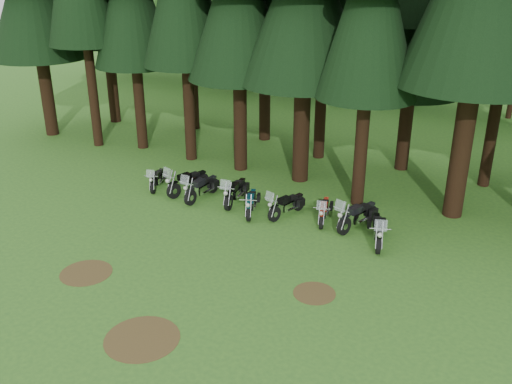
# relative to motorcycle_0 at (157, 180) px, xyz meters

# --- Properties ---
(ground) EXTENTS (120.00, 120.00, 0.00)m
(ground) POSITION_rel_motorcycle_0_xyz_m (5.44, -5.37, -0.42)
(ground) COLOR #326824
(ground) RESTS_ON ground
(decid_0) EXTENTS (8.00, 7.78, 10.00)m
(decid_0) POSITION_rel_motorcycle_0_xyz_m (-16.66, 19.89, 5.48)
(decid_0) COLOR black
(decid_0) RESTS_ON ground
(decid_1) EXTENTS (7.91, 7.69, 9.88)m
(decid_1) POSITION_rel_motorcycle_0_xyz_m (-10.55, 20.40, 5.41)
(decid_1) COLOR black
(decid_1) RESTS_ON ground
(decid_2) EXTENTS (6.72, 6.53, 8.40)m
(decid_2) POSITION_rel_motorcycle_0_xyz_m (-5.00, 19.41, 4.54)
(decid_2) COLOR black
(decid_2) RESTS_ON ground
(decid_3) EXTENTS (6.12, 5.95, 7.65)m
(decid_3) POSITION_rel_motorcycle_0_xyz_m (0.73, 19.76, 4.09)
(decid_3) COLOR black
(decid_3) RESTS_ON ground
(decid_4) EXTENTS (5.93, 5.76, 7.41)m
(decid_4) POSITION_rel_motorcycle_0_xyz_m (7.02, 20.95, 3.95)
(decid_4) COLOR black
(decid_4) RESTS_ON ground
(dirt_patch_0) EXTENTS (1.80, 1.80, 0.01)m
(dirt_patch_0) POSITION_rel_motorcycle_0_xyz_m (2.44, -7.37, -0.41)
(dirt_patch_0) COLOR #4C3D1E
(dirt_patch_0) RESTS_ON ground
(dirt_patch_1) EXTENTS (1.40, 1.40, 0.01)m
(dirt_patch_1) POSITION_rel_motorcycle_0_xyz_m (9.94, -4.87, -0.41)
(dirt_patch_1) COLOR #4C3D1E
(dirt_patch_1) RESTS_ON ground
(dirt_patch_2) EXTENTS (2.20, 2.20, 0.01)m
(dirt_patch_2) POSITION_rel_motorcycle_0_xyz_m (6.44, -9.37, -0.41)
(dirt_patch_2) COLOR #4C3D1E
(dirt_patch_2) RESTS_ON ground
(motorcycle_0) EXTENTS (0.93, 1.94, 1.25)m
(motorcycle_0) POSITION_rel_motorcycle_0_xyz_m (0.00, 0.00, 0.00)
(motorcycle_0) COLOR black
(motorcycle_0) RESTS_ON ground
(motorcycle_1) EXTENTS (0.96, 2.44, 1.55)m
(motorcycle_1) POSITION_rel_motorcycle_0_xyz_m (1.62, 0.16, 0.10)
(motorcycle_1) COLOR black
(motorcycle_1) RESTS_ON ground
(motorcycle_2) EXTENTS (0.53, 2.40, 1.51)m
(motorcycle_2) POSITION_rel_motorcycle_0_xyz_m (2.54, -0.10, 0.08)
(motorcycle_2) COLOR black
(motorcycle_2) RESTS_ON ground
(motorcycle_3) EXTENTS (0.65, 2.41, 1.51)m
(motorcycle_3) POSITION_rel_motorcycle_0_xyz_m (4.09, 0.21, 0.09)
(motorcycle_3) COLOR black
(motorcycle_3) RESTS_ON ground
(motorcycle_4) EXTENTS (0.91, 2.07, 0.88)m
(motorcycle_4) POSITION_rel_motorcycle_0_xyz_m (5.21, -0.41, 0.03)
(motorcycle_4) COLOR black
(motorcycle_4) RESTS_ON ground
(motorcycle_5) EXTENTS (0.91, 2.20, 1.40)m
(motorcycle_5) POSITION_rel_motorcycle_0_xyz_m (6.65, 0.05, 0.05)
(motorcycle_5) COLOR black
(motorcycle_5) RESTS_ON ground
(motorcycle_6) EXTENTS (0.78, 2.10, 1.33)m
(motorcycle_6) POSITION_rel_motorcycle_0_xyz_m (8.22, 0.30, 0.03)
(motorcycle_6) COLOR black
(motorcycle_6) RESTS_ON ground
(motorcycle_7) EXTENTS (1.08, 2.43, 1.55)m
(motorcycle_7) POSITION_rel_motorcycle_0_xyz_m (9.63, 0.34, 0.10)
(motorcycle_7) COLOR black
(motorcycle_7) RESTS_ON ground
(motorcycle_8) EXTENTS (1.08, 2.35, 1.51)m
(motorcycle_8) POSITION_rel_motorcycle_0_xyz_m (10.72, -0.54, 0.09)
(motorcycle_8) COLOR black
(motorcycle_8) RESTS_ON ground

